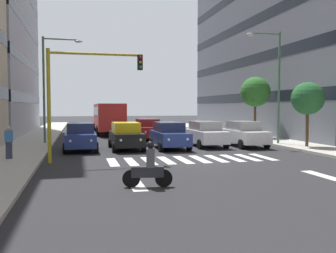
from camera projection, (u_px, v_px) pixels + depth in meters
name	position (u px, v px, depth m)	size (l,w,h in m)	color
ground_plane	(191.00, 159.00, 19.22)	(180.00, 180.00, 0.00)	#262628
sidewalk_right	(5.00, 164.00, 17.13)	(3.10, 90.00, 0.15)	#B2ADA3
building_left_block_0	(292.00, 29.00, 38.93)	(11.34, 29.01, 21.70)	slate
crosswalk_markings	(191.00, 159.00, 19.22)	(8.55, 2.80, 0.01)	silver
lane_arrow_0	(322.00, 175.00, 14.75)	(0.50, 2.20, 0.01)	silver
lane_arrow_1	(136.00, 185.00, 13.02)	(0.50, 2.20, 0.01)	silver
car_0	(244.00, 134.00, 25.37)	(2.02, 4.44, 1.72)	silver
car_1	(206.00, 134.00, 25.46)	(2.02, 4.44, 1.72)	silver
car_2	(169.00, 135.00, 24.03)	(2.02, 4.44, 1.72)	navy
car_3	(126.00, 136.00, 23.64)	(2.02, 4.44, 1.72)	black
car_4	(81.00, 136.00, 23.10)	(2.02, 4.44, 1.72)	navy
car_row2_0	(148.00, 129.00, 30.66)	(2.02, 4.44, 1.72)	maroon
bus_behind_traffic	(108.00, 115.00, 37.76)	(2.78, 10.50, 3.00)	red
motorcycle_with_rider	(148.00, 168.00, 12.59)	(1.69, 0.43, 1.57)	black
traffic_light_gantry	(77.00, 86.00, 18.04)	(4.63, 0.36, 5.50)	#AD991E
street_lamp_left	(274.00, 77.00, 25.94)	(2.59, 0.28, 7.76)	#4C6B56
street_lamp_right	(50.00, 79.00, 26.37)	(2.79, 0.28, 7.51)	#4C6B56
street_tree_0	(308.00, 99.00, 23.97)	(2.11, 2.11, 4.16)	#513823
street_tree_1	(255.00, 92.00, 31.34)	(2.52, 2.52, 5.08)	#513823
pedestrian_waiting	(9.00, 142.00, 18.40)	(0.36, 0.24, 1.63)	#2D3347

